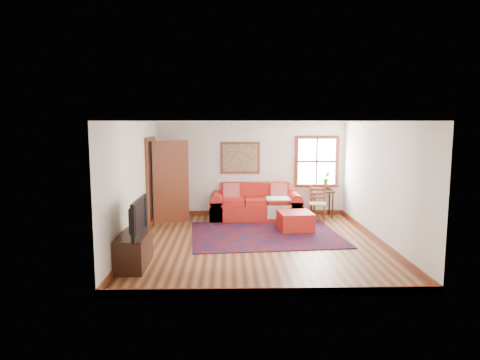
{
  "coord_description": "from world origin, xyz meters",
  "views": [
    {
      "loc": [
        -0.61,
        -8.61,
        2.47
      ],
      "look_at": [
        -0.36,
        0.6,
        1.24
      ],
      "focal_mm": 32.0,
      "sensor_mm": 36.0,
      "label": 1
    }
  ],
  "objects_px": {
    "ladder_back_chair": "(317,202)",
    "side_table": "(322,195)",
    "media_cabinet": "(134,250)",
    "red_ottoman": "(295,221)",
    "red_leather_sofa": "(256,207)"
  },
  "relations": [
    {
      "from": "red_ottoman",
      "to": "ladder_back_chair",
      "type": "relative_size",
      "value": 0.85
    },
    {
      "from": "red_ottoman",
      "to": "ladder_back_chair",
      "type": "bearing_deg",
      "value": 48.64
    },
    {
      "from": "ladder_back_chair",
      "to": "side_table",
      "type": "bearing_deg",
      "value": 64.57
    },
    {
      "from": "ladder_back_chair",
      "to": "media_cabinet",
      "type": "bearing_deg",
      "value": -138.37
    },
    {
      "from": "side_table",
      "to": "red_ottoman",
      "type": "bearing_deg",
      "value": -122.57
    },
    {
      "from": "ladder_back_chair",
      "to": "media_cabinet",
      "type": "relative_size",
      "value": 0.84
    },
    {
      "from": "side_table",
      "to": "media_cabinet",
      "type": "xyz_separation_m",
      "value": [
        -4.13,
        -3.95,
        -0.29
      ]
    },
    {
      "from": "red_ottoman",
      "to": "side_table",
      "type": "height_order",
      "value": "side_table"
    },
    {
      "from": "red_ottoman",
      "to": "media_cabinet",
      "type": "xyz_separation_m",
      "value": [
        -3.19,
        -2.47,
        0.07
      ]
    },
    {
      "from": "media_cabinet",
      "to": "red_ottoman",
      "type": "bearing_deg",
      "value": 37.73
    },
    {
      "from": "red_leather_sofa",
      "to": "red_ottoman",
      "type": "bearing_deg",
      "value": -55.84
    },
    {
      "from": "side_table",
      "to": "ladder_back_chair",
      "type": "relative_size",
      "value": 0.79
    },
    {
      "from": "red_leather_sofa",
      "to": "media_cabinet",
      "type": "xyz_separation_m",
      "value": [
        -2.34,
        -3.71,
        -0.02
      ]
    },
    {
      "from": "ladder_back_chair",
      "to": "media_cabinet",
      "type": "xyz_separation_m",
      "value": [
        -3.91,
        -3.47,
        -0.19
      ]
    },
    {
      "from": "red_leather_sofa",
      "to": "red_ottoman",
      "type": "relative_size",
      "value": 3.13
    }
  ]
}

